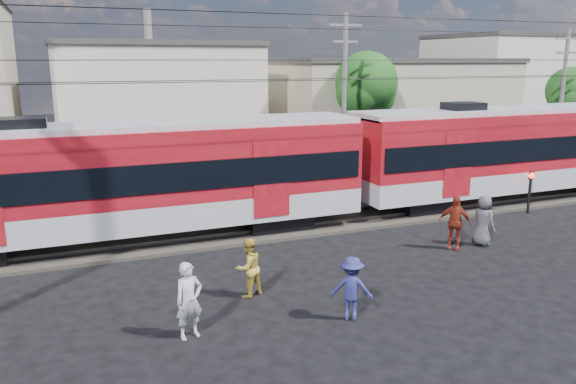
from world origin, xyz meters
name	(u,v)px	position (x,y,z in m)	size (l,w,h in m)	color
ground	(404,310)	(0.00, 0.00, 0.00)	(120.00, 120.00, 0.00)	black
track_bed	(287,224)	(0.00, 8.00, 0.06)	(70.00, 3.40, 0.12)	#2D2823
rail_near	(295,227)	(0.00, 7.25, 0.18)	(70.00, 0.12, 0.12)	#59544C
rail_far	(280,216)	(0.00, 8.75, 0.18)	(70.00, 0.12, 0.12)	#59544C
commuter_train	(138,175)	(-5.45, 8.00, 2.40)	(50.30, 3.08, 4.17)	black
catenary	(25,96)	(-8.65, 8.00, 5.14)	(70.00, 9.30, 7.52)	black
building_midwest	(152,99)	(-2.00, 27.00, 3.66)	(12.24, 12.24, 7.30)	beige
building_mideast	(385,103)	(14.00, 24.00, 3.16)	(16.32, 10.20, 6.30)	tan
building_east	(500,84)	(28.00, 28.00, 4.16)	(10.20, 10.20, 8.30)	beige
utility_pole_mid	(344,93)	(6.00, 15.00, 4.53)	(1.80, 0.24, 8.50)	slate
utility_pole_east	(562,93)	(20.00, 14.00, 4.28)	(1.80, 0.24, 8.00)	slate
tree_near	(368,87)	(9.19, 18.09, 4.66)	(3.82, 3.64, 6.72)	#382619
tree_far	(571,94)	(24.19, 17.09, 3.99)	(3.36, 3.12, 5.76)	#382619
pedestrian_a	(189,300)	(-5.36, 0.66, 0.90)	(0.66, 0.43, 1.80)	silver
pedestrian_b	(249,267)	(-3.39, 2.35, 0.81)	(0.79, 0.61, 1.62)	gold
pedestrian_c	(351,288)	(-1.51, 0.08, 0.80)	(1.04, 0.60, 1.61)	navy
pedestrian_d	(455,223)	(4.19, 3.45, 0.92)	(1.07, 0.45, 1.83)	maroon
pedestrian_e	(483,221)	(5.36, 3.40, 0.87)	(0.85, 0.55, 1.74)	#4C4D52
crossing_signal	(530,185)	(9.89, 5.91, 1.23)	(0.26, 0.26, 1.78)	black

